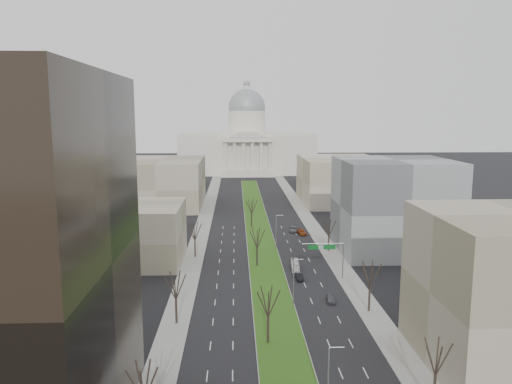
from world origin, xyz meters
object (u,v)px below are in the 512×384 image
object	(u,v)px
car_black	(299,277)
box_van	(295,265)
car_grey_far	(294,229)
car_grey_near	(331,298)
car_red	(302,232)

from	to	relation	value
car_black	box_van	distance (m)	7.22
car_grey_far	box_van	world-z (taller)	box_van
car_grey_near	car_red	xyz separation A→B (m)	(1.42, 53.50, 0.07)
car_grey_near	car_black	distance (m)	13.80
box_van	car_black	bearing A→B (deg)	-85.63
car_grey_far	box_van	bearing A→B (deg)	-87.37
car_grey_near	car_red	bearing A→B (deg)	93.01
car_red	car_black	bearing A→B (deg)	-105.48
car_black	car_grey_far	size ratio (longest dim) A/B	0.79
car_black	car_grey_far	bearing A→B (deg)	84.53
car_red	box_van	xyz separation A→B (m)	(-5.91, -33.23, 0.24)
car_black	car_red	xyz separation A→B (m)	(5.88, 40.44, 0.06)
car_grey_near	car_black	bearing A→B (deg)	113.38
car_grey_near	car_red	size ratio (longest dim) A/B	0.77
car_black	car_grey_far	world-z (taller)	car_grey_far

